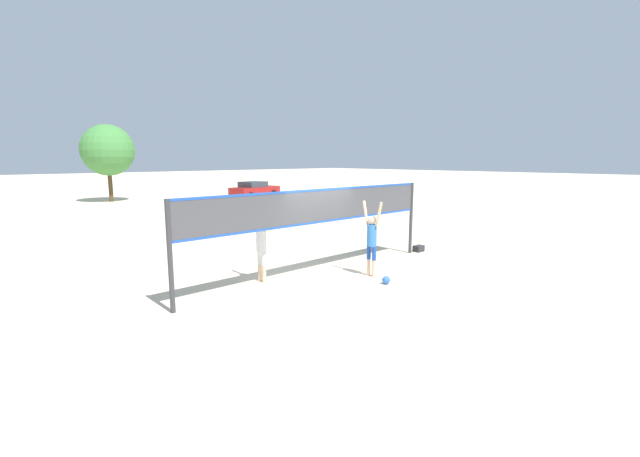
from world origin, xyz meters
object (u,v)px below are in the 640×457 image
volleyball_net (320,212)px  tree_left_cluster (108,150)px  parked_car_mid (255,191)px  player_spiker (372,237)px  volleyball (386,280)px  player_blocker (261,243)px  gear_bag (419,249)px

volleyball_net → tree_left_cluster: tree_left_cluster is taller
volleyball_net → parked_car_mid: 25.05m
volleyball_net → tree_left_cluster: 27.04m
player_spiker → volleyball: bearing=158.0°
player_blocker → volleyball_net: bearing=68.7°
player_blocker → parked_car_mid: player_blocker is taller
gear_bag → player_blocker: bearing=173.6°
volleyball → player_spiker: bearing=68.0°
parked_car_mid → volleyball_net: bearing=-132.0°
volleyball_net → volleyball: bearing=-68.9°
volleyball_net → player_blocker: size_ratio=4.30×
gear_bag → parked_car_mid: size_ratio=0.08×
player_spiker → tree_left_cluster: 28.06m
player_spiker → volleyball: (-0.32, -0.80, -1.03)m
gear_bag → tree_left_cluster: tree_left_cluster is taller
volleyball → gear_bag: gear_bag is taller
player_blocker → gear_bag: player_blocker is taller
player_blocker → player_spiker: bearing=57.7°
player_spiker → volleyball: 1.34m
tree_left_cluster → gear_bag: bearing=-85.5°
parked_car_mid → player_blocker: bearing=-135.8°
gear_bag → tree_left_cluster: bearing=94.5°
player_spiker → volleyball: player_spiker is taller
volleyball_net → volleyball: size_ratio=40.72×
gear_bag → tree_left_cluster: (-2.13, 26.92, 3.86)m
volleyball → tree_left_cluster: 28.99m
volleyball_net → gear_bag: (4.82, -0.10, -1.73)m
player_blocker → volleyball: (2.31, -2.47, -0.98)m
player_blocker → volleyball: size_ratio=9.47×
parked_car_mid → tree_left_cluster: 11.67m
player_spiker → tree_left_cluster: size_ratio=0.36×
volleyball_net → parked_car_mid: volleyball_net is taller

